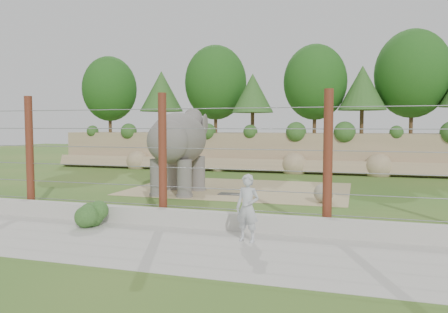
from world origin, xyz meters
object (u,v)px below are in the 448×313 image
(barrier_fence, at_px, (163,158))
(elephant, at_px, (179,151))
(stone_ball, at_px, (323,193))
(zookeeper, at_px, (248,208))

(barrier_fence, bearing_deg, elephant, 108.02)
(stone_ball, distance_m, zookeeper, 6.51)
(stone_ball, bearing_deg, elephant, 173.93)
(stone_ball, height_order, barrier_fence, barrier_fence)
(barrier_fence, distance_m, zookeeper, 3.68)
(barrier_fence, bearing_deg, zookeeper, -27.21)
(zookeeper, bearing_deg, stone_ball, 90.53)
(stone_ball, bearing_deg, barrier_fence, -133.93)
(stone_ball, xyz_separation_m, zookeeper, (-1.44, -6.33, 0.49))
(stone_ball, distance_m, barrier_fence, 6.76)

